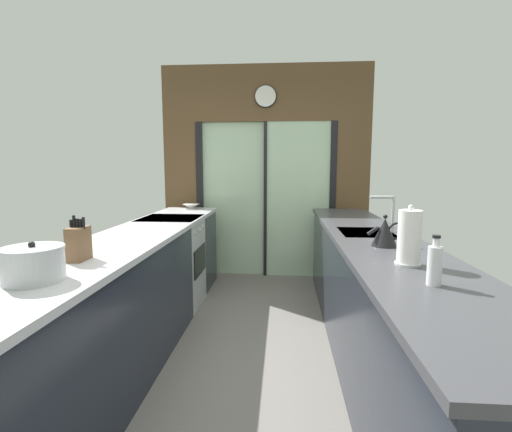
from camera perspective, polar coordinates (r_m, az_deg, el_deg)
The scene contains 12 objects.
ground_plane at distance 3.32m, azimuth -0.18°, elevation -18.16°, with size 5.04×7.60×0.02m, color slate.
back_wall_unit at distance 4.78m, azimuth 1.48°, elevation 8.72°, with size 2.64×0.12×2.70m.
left_counter_run at distance 2.92m, azimuth -19.48°, elevation -12.18°, with size 0.62×3.80×0.92m.
right_counter_run at distance 2.93m, azimuth 17.80°, elevation -12.09°, with size 0.62×3.80×0.92m.
sink_faucet at distance 3.06m, azimuth 19.93°, elevation 1.12°, with size 0.19×0.02×0.29m.
oven_range at distance 3.92m, azimuth -12.88°, elevation -6.98°, with size 0.60×0.60×0.92m.
mixing_bowl at distance 4.56m, azimuth -10.02°, elevation 1.49°, with size 0.20×0.20×0.06m.
knife_block at distance 2.25m, azimuth -25.78°, elevation -3.80°, with size 0.09×0.14×0.25m.
stock_pot at distance 1.95m, azimuth -31.23°, elevation -6.37°, with size 0.27×0.27×0.18m.
kettle at distance 2.53m, azimuth 19.35°, elevation -2.38°, with size 0.25×0.16×0.21m.
soap_bottle at distance 1.79m, azimuth 25.94°, elevation -6.76°, with size 0.06×0.06×0.22m.
paper_towel_roll at distance 2.09m, azimuth 22.64°, elevation -3.16°, with size 0.14×0.14×0.32m.
Camera 1 is at (0.23, -2.38, 1.43)m, focal length 25.83 mm.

